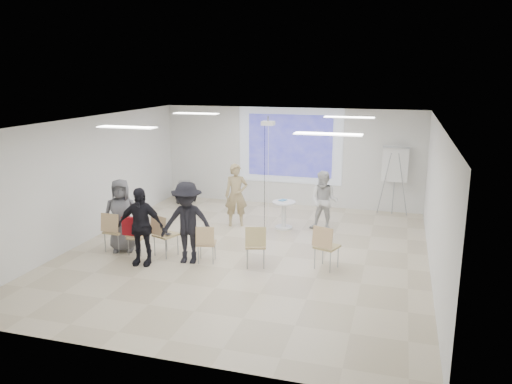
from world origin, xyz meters
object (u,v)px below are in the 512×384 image
(flipchart_easel, at_px, (395,165))
(chair_right_far, at_px, (325,244))
(player_left, at_px, (236,191))
(chair_left_mid, at_px, (136,235))
(player_right, at_px, (324,198))
(av_cart, at_px, (184,193))
(chair_left_inner, at_px, (163,232))
(chair_center, at_px, (206,241))
(pedestal_table, at_px, (284,213))
(laptop, at_px, (166,233))
(chair_far_left, at_px, (113,229))
(audience_left, at_px, (140,221))
(audience_outer, at_px, (121,211))
(audience_mid, at_px, (187,217))
(chair_right_inner, at_px, (256,243))

(flipchart_easel, bearing_deg, chair_right_far, -101.40)
(player_left, bearing_deg, chair_left_mid, -139.91)
(player_right, xyz_separation_m, av_cart, (-4.65, 1.56, -0.55))
(chair_left_mid, relative_size, flipchart_easel, 0.40)
(chair_left_mid, distance_m, chair_right_far, 4.23)
(chair_left_inner, distance_m, chair_center, 1.07)
(chair_left_mid, bearing_deg, pedestal_table, 46.19)
(flipchart_easel, bearing_deg, av_cart, -172.25)
(chair_center, bearing_deg, laptop, 156.39)
(player_left, height_order, chair_left_inner, player_left)
(chair_far_left, xyz_separation_m, audience_left, (0.98, -0.49, 0.41))
(chair_far_left, xyz_separation_m, chair_right_far, (4.81, 0.30, 0.01))
(audience_outer, bearing_deg, av_cart, 73.80)
(audience_left, distance_m, audience_outer, 1.04)
(pedestal_table, distance_m, audience_mid, 3.32)
(chair_left_mid, relative_size, chair_center, 0.95)
(chair_right_far, distance_m, laptop, 3.56)
(chair_left_mid, distance_m, laptop, 0.69)
(player_left, height_order, chair_right_far, player_left)
(player_right, distance_m, av_cart, 4.93)
(chair_center, relative_size, audience_outer, 0.45)
(laptop, distance_m, av_cart, 4.64)
(player_left, relative_size, laptop, 5.36)
(chair_far_left, bearing_deg, flipchart_easel, 41.21)
(pedestal_table, bearing_deg, flipchart_easel, 38.55)
(pedestal_table, bearing_deg, audience_left, -125.49)
(chair_far_left, relative_size, flipchart_easel, 0.47)
(chair_center, bearing_deg, chair_far_left, 165.79)
(chair_right_far, relative_size, audience_mid, 0.47)
(audience_outer, bearing_deg, flipchart_easel, 17.56)
(chair_right_inner, bearing_deg, audience_mid, 168.39)
(chair_right_far, relative_size, laptop, 2.69)
(player_left, bearing_deg, av_cart, 120.37)
(chair_left_inner, relative_size, chair_right_inner, 1.04)
(player_left, xyz_separation_m, chair_left_mid, (-1.46, -2.77, -0.48))
(chair_left_inner, relative_size, chair_right_far, 1.01)
(player_left, bearing_deg, chair_far_left, -149.05)
(player_left, xyz_separation_m, player_right, (2.32, 0.23, -0.08))
(chair_right_far, bearing_deg, audience_outer, -159.10)
(chair_left_inner, height_order, chair_right_inner, chair_left_inner)
(chair_left_inner, xyz_separation_m, chair_center, (1.07, -0.10, -0.07))
(chair_far_left, bearing_deg, chair_center, 0.60)
(chair_left_mid, bearing_deg, chair_center, -0.08)
(flipchart_easel, bearing_deg, chair_center, -123.29)
(player_left, xyz_separation_m, laptop, (-0.80, -2.58, -0.43))
(chair_center, bearing_deg, audience_outer, 162.08)
(player_left, relative_size, chair_center, 2.26)
(audience_mid, bearing_deg, av_cart, 106.45)
(chair_left_mid, relative_size, chair_left_inner, 0.82)
(chair_left_inner, distance_m, av_cart, 4.72)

